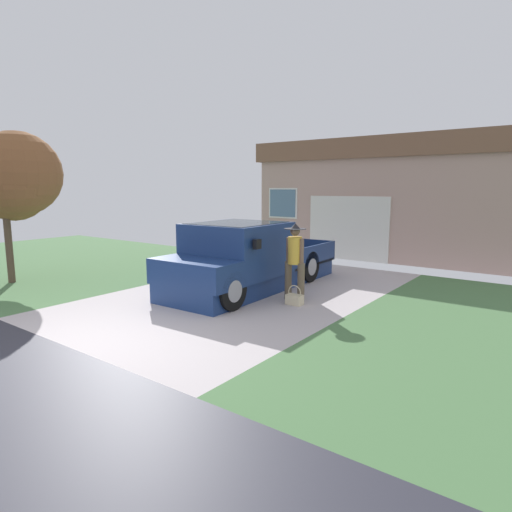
% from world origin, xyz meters
% --- Properties ---
extents(pickup_truck, '(2.17, 5.23, 1.63)m').
position_xyz_m(pickup_truck, '(-0.31, 4.57, 0.73)').
color(pickup_truck, navy).
rests_on(pickup_truck, ground).
extents(person_with_hat, '(0.49, 0.47, 1.68)m').
position_xyz_m(person_with_hat, '(1.18, 4.48, 0.93)').
color(person_with_hat, brown).
rests_on(person_with_hat, ground).
extents(handbag, '(0.34, 0.22, 0.41)m').
position_xyz_m(handbag, '(1.37, 4.18, 0.12)').
color(handbag, beige).
rests_on(handbag, ground).
extents(house_with_garage, '(9.74, 6.12, 4.06)m').
position_xyz_m(house_with_garage, '(0.84, 13.15, 2.05)').
color(house_with_garage, tan).
rests_on(house_with_garage, ground).
extents(front_yard_tree, '(2.21, 2.12, 3.84)m').
position_xyz_m(front_yard_tree, '(-5.52, 1.92, 2.64)').
color(front_yard_tree, brown).
rests_on(front_yard_tree, ground).
extents(wheeled_trash_bin, '(0.60, 0.72, 1.11)m').
position_xyz_m(wheeled_trash_bin, '(-3.76, 8.39, 0.60)').
color(wheeled_trash_bin, '#286B38').
rests_on(wheeled_trash_bin, ground).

